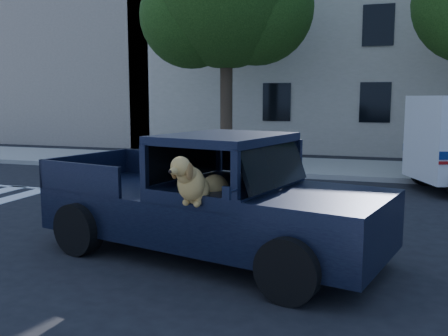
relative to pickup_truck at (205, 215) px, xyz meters
The scene contains 7 objects.
ground 1.38m from the pickup_truck, 25.58° to the left, with size 120.00×120.00×0.00m, color black.
far_sidewalk 9.81m from the pickup_truck, 83.53° to the left, with size 60.00×4.00×0.15m, color gray.
lane_stripes 5.04m from the pickup_truck, 51.69° to the left, with size 21.60×0.14×0.01m, color silver, non-canonical shape.
street_tree_left 11.71m from the pickup_truck, 105.77° to the left, with size 6.00×5.20×8.60m.
building_main 17.94m from the pickup_truck, 76.45° to the left, with size 26.00×6.00×9.00m, color beige.
building_left 22.24m from the pickup_truck, 129.22° to the left, with size 12.00×6.00×8.00m, color tan.
pickup_truck is the anchor object (origin of this frame).
Camera 1 is at (1.46, -7.47, 2.40)m, focal length 40.00 mm.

